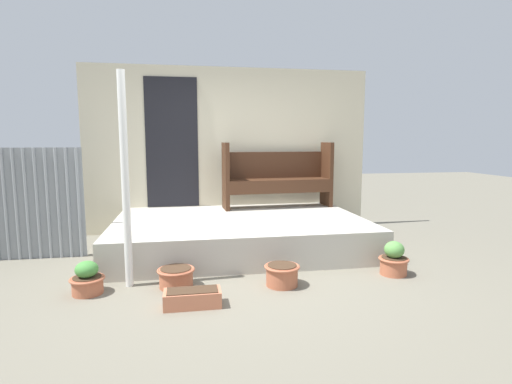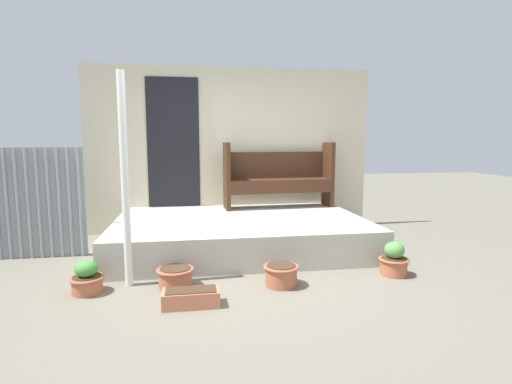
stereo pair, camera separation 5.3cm
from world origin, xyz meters
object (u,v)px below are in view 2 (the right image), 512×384
(flower_pot_left, at_px, (87,279))
(flower_pot_far_right, at_px, (394,261))
(flower_pot_right, at_px, (281,274))
(support_post, at_px, (125,181))
(bench, at_px, (278,175))
(planter_box_rect, at_px, (191,298))
(flower_pot_middle, at_px, (175,276))

(flower_pot_left, relative_size, flower_pot_far_right, 0.88)
(flower_pot_left, distance_m, flower_pot_right, 1.90)
(support_post, bearing_deg, flower_pot_far_right, -2.82)
(bench, bearing_deg, flower_pot_left, -140.61)
(flower_pot_left, bearing_deg, support_post, 21.61)
(flower_pot_left, relative_size, planter_box_rect, 0.65)
(flower_pot_middle, bearing_deg, support_post, 165.97)
(flower_pot_left, xyz_separation_m, flower_pot_right, (1.90, -0.11, -0.02))
(flower_pot_right, bearing_deg, support_post, 170.57)
(support_post, bearing_deg, flower_pot_right, -9.43)
(flower_pot_left, height_order, flower_pot_middle, flower_pot_left)
(flower_pot_left, relative_size, flower_pot_middle, 0.87)
(flower_pot_right, bearing_deg, flower_pot_far_right, 5.09)
(bench, relative_size, planter_box_rect, 3.40)
(flower_pot_far_right, bearing_deg, planter_box_rect, -167.78)
(bench, bearing_deg, support_post, -137.74)
(flower_pot_middle, height_order, flower_pot_right, flower_pot_right)
(flower_pot_middle, xyz_separation_m, flower_pot_right, (1.06, -0.14, 0.01))
(support_post, height_order, bench, support_post)
(flower_pot_far_right, relative_size, planter_box_rect, 0.74)
(bench, bearing_deg, flower_pot_middle, -128.67)
(flower_pot_middle, bearing_deg, planter_box_rect, -72.70)
(flower_pot_right, relative_size, planter_box_rect, 0.72)
(bench, xyz_separation_m, flower_pot_middle, (-1.53, -2.15, -0.82))
(flower_pot_left, bearing_deg, planter_box_rect, -25.25)
(planter_box_rect, bearing_deg, flower_pot_middle, 107.30)
(flower_pot_left, distance_m, planter_box_rect, 1.10)
(flower_pot_right, bearing_deg, flower_pot_left, 176.75)
(flower_pot_left, bearing_deg, flower_pot_far_right, 0.13)
(support_post, xyz_separation_m, planter_box_rect, (0.62, -0.61, -0.99))
(planter_box_rect, bearing_deg, flower_pot_far_right, 12.22)
(support_post, bearing_deg, bench, 45.53)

